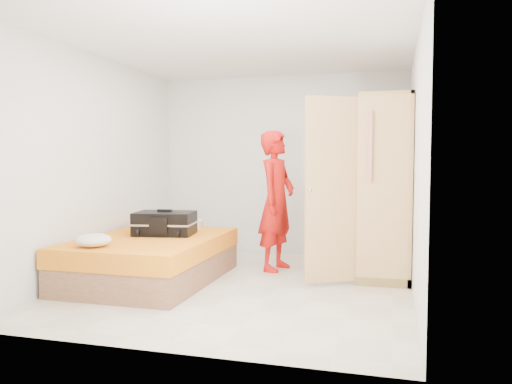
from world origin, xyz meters
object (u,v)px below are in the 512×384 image
(bed, at_px, (151,259))
(person, at_px, (277,201))
(wardrobe, at_px, (381,192))
(suitcase, at_px, (165,223))
(round_cushion, at_px, (94,240))

(bed, distance_m, person, 1.68)
(bed, xyz_separation_m, wardrobe, (2.50, 0.93, 0.75))
(wardrobe, relative_size, person, 1.21)
(suitcase, distance_m, round_cushion, 1.01)
(wardrobe, bearing_deg, round_cushion, -148.90)
(suitcase, bearing_deg, wardrobe, 7.36)
(person, height_order, suitcase, person)
(suitcase, bearing_deg, person, 23.08)
(bed, height_order, round_cushion, round_cushion)
(suitcase, relative_size, round_cushion, 2.14)
(person, bearing_deg, wardrobe, -79.31)
(wardrobe, distance_m, round_cushion, 3.25)
(bed, bearing_deg, round_cushion, -108.97)
(bed, height_order, suitcase, suitcase)
(round_cushion, bearing_deg, suitcase, 71.57)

